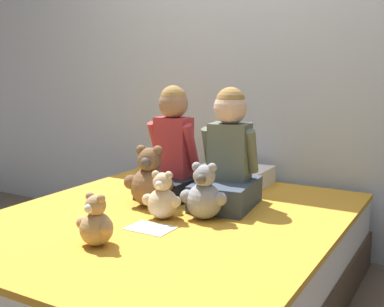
# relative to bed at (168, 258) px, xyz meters

# --- Properties ---
(ground_plane) EXTENTS (14.00, 14.00, 0.00)m
(ground_plane) POSITION_rel_bed_xyz_m (0.00, 0.00, -0.22)
(ground_plane) COLOR brown
(wall_behind_bed) EXTENTS (8.00, 0.06, 2.50)m
(wall_behind_bed) POSITION_rel_bed_xyz_m (0.00, 1.05, 1.03)
(wall_behind_bed) COLOR silver
(wall_behind_bed) RESTS_ON ground_plane
(bed) EXTENTS (1.65, 1.93, 0.45)m
(bed) POSITION_rel_bed_xyz_m (0.00, 0.00, 0.00)
(bed) COLOR #473828
(bed) RESTS_ON ground_plane
(child_on_left) EXTENTS (0.30, 0.31, 0.64)m
(child_on_left) POSITION_rel_bed_xyz_m (-0.18, 0.32, 0.50)
(child_on_left) COLOR black
(child_on_left) RESTS_ON bed
(child_on_right) EXTENTS (0.34, 0.43, 0.63)m
(child_on_right) POSITION_rel_bed_xyz_m (0.17, 0.32, 0.48)
(child_on_right) COLOR #384251
(child_on_right) RESTS_ON bed
(teddy_bear_held_by_left_child) EXTENTS (0.27, 0.21, 0.33)m
(teddy_bear_held_by_left_child) POSITION_rel_bed_xyz_m (-0.18, 0.10, 0.37)
(teddy_bear_held_by_left_child) COLOR brown
(teddy_bear_held_by_left_child) RESTS_ON bed
(teddy_bear_held_by_right_child) EXTENTS (0.23, 0.18, 0.28)m
(teddy_bear_held_by_right_child) POSITION_rel_bed_xyz_m (0.18, 0.05, 0.35)
(teddy_bear_held_by_right_child) COLOR #939399
(teddy_bear_held_by_right_child) RESTS_ON bed
(teddy_bear_between_children) EXTENTS (0.20, 0.15, 0.24)m
(teddy_bear_between_children) POSITION_rel_bed_xyz_m (0.00, -0.05, 0.33)
(teddy_bear_between_children) COLOR #D1B78E
(teddy_bear_between_children) RESTS_ON bed
(teddy_bear_at_foot_of_bed) EXTENTS (0.19, 0.14, 0.22)m
(teddy_bear_at_foot_of_bed) POSITION_rel_bed_xyz_m (-0.04, -0.49, 0.32)
(teddy_bear_at_foot_of_bed) COLOR tan
(teddy_bear_at_foot_of_bed) RESTS_ON bed
(pillow_at_headboard) EXTENTS (0.44, 0.33, 0.11)m
(pillow_at_headboard) POSITION_rel_bed_xyz_m (0.00, 0.77, 0.28)
(pillow_at_headboard) COLOR white
(pillow_at_headboard) RESTS_ON bed
(sign_card) EXTENTS (0.21, 0.15, 0.00)m
(sign_card) POSITION_rel_bed_xyz_m (0.04, -0.21, 0.23)
(sign_card) COLOR white
(sign_card) RESTS_ON bed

